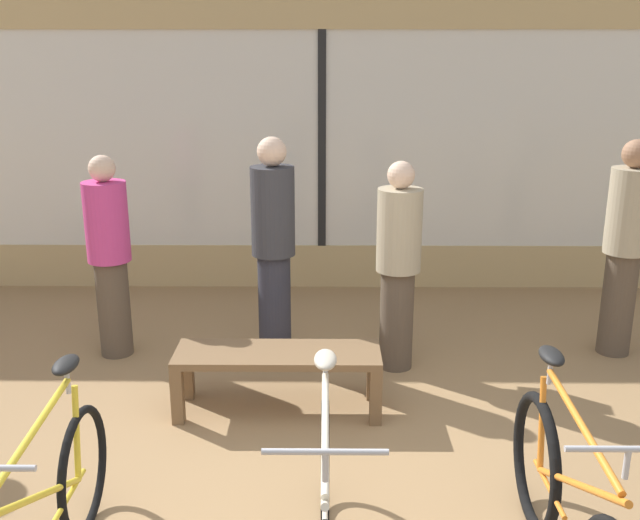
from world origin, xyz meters
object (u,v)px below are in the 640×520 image
object	(u,v)px
customer_by_window	(273,245)
display_bench	(278,362)
customer_near_rack	(399,259)
customer_mid_floor	(628,242)
customer_near_bench	(109,253)
bicycle_right	(568,517)
bicycle_center	(325,518)

from	to	relation	value
customer_by_window	display_bench	bearing A→B (deg)	-84.72
customer_by_window	customer_near_rack	bearing A→B (deg)	-8.75
display_bench	customer_by_window	world-z (taller)	customer_by_window
display_bench	customer_by_window	bearing A→B (deg)	95.28
customer_mid_floor	customer_near_bench	xyz separation A→B (m)	(-4.12, -0.06, -0.09)
customer_near_bench	customer_near_rack	bearing A→B (deg)	-5.26
bicycle_right	display_bench	distance (m)	2.22
customer_near_rack	customer_by_window	distance (m)	0.98
customer_near_bench	customer_mid_floor	bearing A→B (deg)	0.83
customer_by_window	customer_mid_floor	world-z (taller)	customer_by_window
bicycle_center	customer_near_bench	size ratio (longest dim) A/B	1.05
customer_mid_floor	customer_near_bench	size ratio (longest dim) A/B	1.07
bicycle_center	customer_by_window	xyz separation A→B (m)	(-0.41, 2.62, 0.55)
customer_mid_floor	bicycle_right	bearing A→B (deg)	-115.58
display_bench	customer_near_bench	bearing A→B (deg)	145.53
bicycle_center	customer_near_rack	world-z (taller)	customer_near_rack
customer_near_rack	customer_near_bench	xyz separation A→B (m)	(-2.27, 0.21, -0.02)
bicycle_right	customer_near_bench	size ratio (longest dim) A/B	1.07
display_bench	customer_near_rack	distance (m)	1.26
display_bench	customer_near_rack	bearing A→B (deg)	40.31
display_bench	customer_by_window	distance (m)	1.07
bicycle_right	customer_by_window	size ratio (longest dim) A/B	0.99
customer_near_rack	customer_near_bench	bearing A→B (deg)	174.74
customer_near_rack	customer_mid_floor	size ratio (longest dim) A/B	0.93
bicycle_right	display_bench	world-z (taller)	bicycle_right
customer_by_window	customer_near_bench	xyz separation A→B (m)	(-1.31, 0.06, -0.09)
customer_near_rack	customer_near_bench	size ratio (longest dim) A/B	0.99
bicycle_right	customer_near_bench	xyz separation A→B (m)	(-2.81, 2.67, 0.47)
customer_near_bench	customer_by_window	bearing A→B (deg)	-2.67
customer_mid_floor	display_bench	bearing A→B (deg)	-159.54
bicycle_center	customer_mid_floor	bearing A→B (deg)	48.81
display_bench	customer_near_rack	xyz separation A→B (m)	(0.88, 0.75, 0.51)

